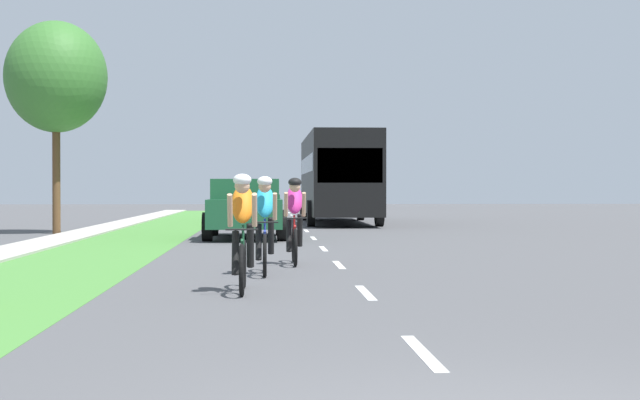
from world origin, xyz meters
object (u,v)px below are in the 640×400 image
at_px(cyclist_distant, 295,220).
at_px(cyclist_trailing, 265,224).
at_px(cyclist_lead, 243,232).
at_px(pickup_dark_green, 246,209).
at_px(bus_black, 338,174).
at_px(street_tree_near, 56,77).

bearing_deg(cyclist_distant, cyclist_trailing, -104.86).
relative_size(cyclist_lead, pickup_dark_green, 0.34).
xyz_separation_m(cyclist_trailing, bus_black, (2.91, 23.23, 1.17)).
bearing_deg(cyclist_trailing, cyclist_lead, -96.33).
bearing_deg(bus_black, cyclist_distant, -96.37).
xyz_separation_m(cyclist_lead, pickup_dark_green, (-0.25, 13.96, 0.02)).
bearing_deg(pickup_dark_green, cyclist_trailing, -87.28).
bearing_deg(cyclist_distant, bus_black, 83.63).
relative_size(cyclist_lead, cyclist_distant, 1.00).
xyz_separation_m(cyclist_distant, street_tree_near, (-6.89, 12.23, 3.95)).
distance_m(pickup_dark_green, street_tree_near, 7.61).
distance_m(cyclist_trailing, pickup_dark_green, 11.34).
bearing_deg(cyclist_trailing, street_tree_near, 114.03).
height_order(cyclist_distant, bus_black, bus_black).
xyz_separation_m(bus_black, street_tree_near, (-9.26, -8.97, 2.79)).
distance_m(cyclist_lead, bus_black, 26.08).
bearing_deg(cyclist_trailing, cyclist_distant, 75.14).
height_order(cyclist_lead, pickup_dark_green, pickup_dark_green).
bearing_deg(pickup_dark_green, street_tree_near, 153.30).
relative_size(cyclist_distant, pickup_dark_green, 0.34).
height_order(cyclist_distant, street_tree_near, street_tree_near).
bearing_deg(street_tree_near, pickup_dark_green, -26.70).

